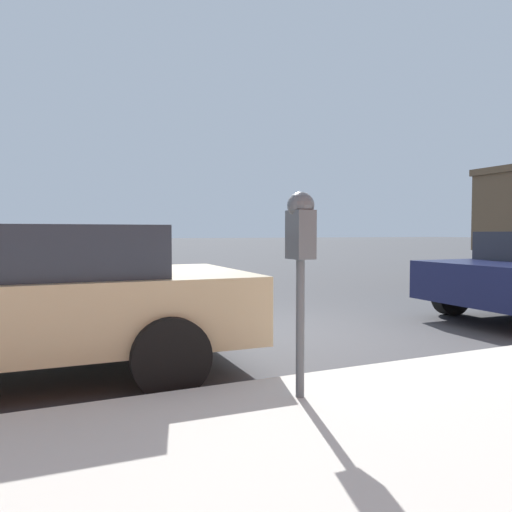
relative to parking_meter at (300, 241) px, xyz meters
The scene contains 2 objects.
ground_plane 3.13m from the parking_meter, 19.92° to the right, with size 220.00×220.00×0.00m, color #424244.
parking_meter is the anchor object (origin of this frame).
Camera 1 is at (-5.73, 2.70, 1.30)m, focal length 35.00 mm.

